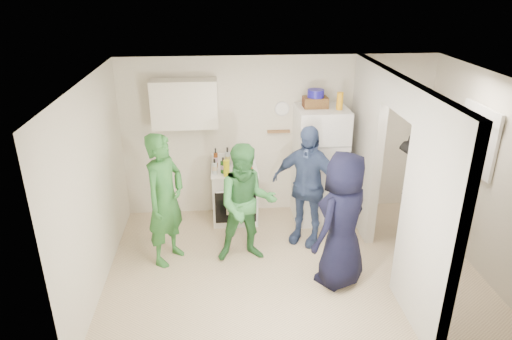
{
  "coord_description": "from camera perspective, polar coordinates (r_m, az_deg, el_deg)",
  "views": [
    {
      "loc": [
        -0.89,
        -4.99,
        3.56
      ],
      "look_at": [
        -0.45,
        0.4,
        1.25
      ],
      "focal_mm": 32.0,
      "sensor_mm": 36.0,
      "label": 1
    }
  ],
  "objects": [
    {
      "name": "bottle_e",
      "position": [
        7.05,
        -2.12,
        1.68
      ],
      "size": [
        0.07,
        0.07,
        0.28
      ],
      "primitive_type": "cylinder",
      "color": "#A3A7B4",
      "rests_on": "stove"
    },
    {
      "name": "partition_pier_back",
      "position": [
        6.84,
        13.45,
        2.73
      ],
      "size": [
        0.12,
        1.2,
        2.5
      ],
      "primitive_type": "cube",
      "color": "silver",
      "rests_on": "floor"
    },
    {
      "name": "yellow_cup_stack_stove",
      "position": [
        6.66,
        -3.7,
        0.21
      ],
      "size": [
        0.09,
        0.09,
        0.25
      ],
      "primitive_type": "cylinder",
      "color": "yellow",
      "rests_on": "stove"
    },
    {
      "name": "red_cup",
      "position": [
        6.72,
        -0.79,
        -0.15
      ],
      "size": [
        0.09,
        0.09,
        0.12
      ],
      "primitive_type": "cylinder",
      "color": "#B12B0B",
      "rests_on": "stove"
    },
    {
      "name": "bottle_d",
      "position": [
        6.8,
        -2.42,
        0.94
      ],
      "size": [
        0.06,
        0.06,
        0.3
      ],
      "primitive_type": "cylinder",
      "color": "maroon",
      "rests_on": "stove"
    },
    {
      "name": "partition_header",
      "position": [
        5.55,
        17.8,
        8.92
      ],
      "size": [
        0.12,
        1.0,
        0.4
      ],
      "primitive_type": "cube",
      "color": "silver",
      "rests_on": "partition_pier_back"
    },
    {
      "name": "nook_window_frame",
      "position": [
        6.42,
        26.15,
        3.38
      ],
      "size": [
        0.04,
        0.76,
        0.86
      ],
      "primitive_type": "cube",
      "color": "white",
      "rests_on": "wall_right"
    },
    {
      "name": "wall_clock",
      "position": [
        6.99,
        3.28,
        7.65
      ],
      "size": [
        0.22,
        0.02,
        0.22
      ],
      "primitive_type": "cylinder",
      "rotation": [
        1.57,
        0.0,
        0.0
      ],
      "color": "white",
      "rests_on": "wall_back"
    },
    {
      "name": "partition_pier_front",
      "position": [
        4.98,
        20.89,
        -6.15
      ],
      "size": [
        0.12,
        1.2,
        2.5
      ],
      "primitive_type": "cube",
      "color": "silver",
      "rests_on": "floor"
    },
    {
      "name": "person_green_center",
      "position": [
        5.95,
        -1.19,
        -4.29
      ],
      "size": [
        0.82,
        0.66,
        1.64
      ],
      "primitive_type": "imported",
      "rotation": [
        0.0,
        0.0,
        0.05
      ],
      "color": "#3B8748",
      "rests_on": "floor"
    },
    {
      "name": "bottle_b",
      "position": [
        6.78,
        -4.14,
        0.6
      ],
      "size": [
        0.08,
        0.08,
        0.25
      ],
      "primitive_type": "cylinder",
      "color": "#1B4C19",
      "rests_on": "stove"
    },
    {
      "name": "nook_window",
      "position": [
        6.42,
        26.27,
        3.38
      ],
      "size": [
        0.03,
        0.7,
        0.8
      ],
      "primitive_type": "cube",
      "color": "black",
      "rests_on": "wall_right"
    },
    {
      "name": "bottle_h",
      "position": [
        6.76,
        -5.19,
        0.44
      ],
      "size": [
        0.08,
        0.08,
        0.24
      ],
      "primitive_type": "cylinder",
      "color": "silver",
      "rests_on": "stove"
    },
    {
      "name": "yellow_cup_stack_top",
      "position": [
        6.66,
        10.43,
        8.49
      ],
      "size": [
        0.09,
        0.09,
        0.25
      ],
      "primitive_type": "cylinder",
      "color": "orange",
      "rests_on": "fridge"
    },
    {
      "name": "wall_front",
      "position": [
        4.12,
        8.82,
        -11.3
      ],
      "size": [
        4.8,
        0.0,
        4.8
      ],
      "primitive_type": "plane",
      "rotation": [
        -1.57,
        0.0,
        0.0
      ],
      "color": "silver",
      "rests_on": "floor"
    },
    {
      "name": "wicker_basket",
      "position": [
        6.74,
        7.43,
        8.41
      ],
      "size": [
        0.35,
        0.25,
        0.15
      ],
      "primitive_type": "cube",
      "color": "brown",
      "rests_on": "fridge"
    },
    {
      "name": "bottle_f",
      "position": [
        6.89,
        -1.14,
        1.15
      ],
      "size": [
        0.07,
        0.07,
        0.27
      ],
      "primitive_type": "cylinder",
      "color": "#13351C",
      "rests_on": "stove"
    },
    {
      "name": "wall_left",
      "position": [
        5.7,
        -19.59,
        -2.19
      ],
      "size": [
        0.0,
        3.4,
        3.4
      ],
      "primitive_type": "plane",
      "rotation": [
        1.57,
        0.0,
        1.57
      ],
      "color": "silver",
      "rests_on": "floor"
    },
    {
      "name": "wall_back",
      "position": [
        7.13,
        2.78,
        4.2
      ],
      "size": [
        4.8,
        0.0,
        4.8
      ],
      "primitive_type": "plane",
      "rotation": [
        1.57,
        0.0,
        0.0
      ],
      "color": "silver",
      "rests_on": "floor"
    },
    {
      "name": "bottle_g",
      "position": [
        6.99,
        -0.77,
        1.43
      ],
      "size": [
        0.07,
        0.07,
        0.26
      ],
      "primitive_type": "cylinder",
      "color": "olive",
      "rests_on": "stove"
    },
    {
      "name": "floor",
      "position": [
        6.19,
        4.56,
        -12.04
      ],
      "size": [
        4.8,
        4.8,
        0.0
      ],
      "primitive_type": "plane",
      "color": "beige",
      "rests_on": "ground"
    },
    {
      "name": "nook_valance",
      "position": [
        6.31,
        26.51,
        6.37
      ],
      "size": [
        0.04,
        0.82,
        0.18
      ],
      "primitive_type": "cube",
      "color": "white",
      "rests_on": "wall_right"
    },
    {
      "name": "upper_cabinet",
      "position": [
        6.75,
        -8.92,
        8.17
      ],
      "size": [
        0.95,
        0.34,
        0.7
      ],
      "primitive_type": "cube",
      "color": "silver",
      "rests_on": "wall_back"
    },
    {
      "name": "spice_shelf",
      "position": [
        7.05,
        2.84,
        4.84
      ],
      "size": [
        0.35,
        0.08,
        0.03
      ],
      "primitive_type": "cube",
      "color": "olive",
      "rests_on": "wall_back"
    },
    {
      "name": "bottle_i",
      "position": [
        6.96,
        -2.48,
        1.24
      ],
      "size": [
        0.06,
        0.06,
        0.24
      ],
      "primitive_type": "cylinder",
      "color": "brown",
      "rests_on": "stove"
    },
    {
      "name": "stove",
      "position": [
        7.09,
        -2.66,
        -3.15
      ],
      "size": [
        0.71,
        0.59,
        0.85
      ],
      "primitive_type": "cube",
      "color": "white",
      "rests_on": "floor"
    },
    {
      "name": "ceiling",
      "position": [
        5.18,
        5.44,
        11.22
      ],
      "size": [
        4.8,
        4.8,
        0.0
      ],
      "primitive_type": "plane",
      "rotation": [
        3.14,
        0.0,
        0.0
      ],
      "color": "white",
      "rests_on": "wall_back"
    },
    {
      "name": "blue_bowl",
      "position": [
        6.71,
        7.48,
        9.48
      ],
      "size": [
        0.24,
        0.24,
        0.11
      ],
      "primitive_type": "cylinder",
      "color": "#1B1593",
      "rests_on": "wicker_basket"
    },
    {
      "name": "person_nook",
      "position": [
        6.51,
        19.57,
        -2.78
      ],
      "size": [
        0.84,
        1.22,
        1.73
      ],
      "primitive_type": "imported",
      "rotation": [
        0.0,
        0.0,
        -1.75
      ],
      "color": "black",
      "rests_on": "floor"
    },
    {
      "name": "person_green_left",
      "position": [
        6.01,
        -11.29,
        -3.67
      ],
      "size": [
        0.71,
        0.78,
        1.79
      ],
      "primitive_type": "imported",
      "rotation": [
        0.0,
        0.0,
        1.02
      ],
      "color": "#32732E",
      "rests_on": "floor"
    },
    {
      "name": "bottle_a",
      "position": [
        6.98,
        -5.06,
        1.53
      ],
      "size": [
        0.06,
        0.06,
        0.31
      ],
      "primitive_type": "cylinder",
      "color": "brown",
      "rests_on": "stove"
    },
    {
      "name": "wall_right",
      "position": [
        6.41,
        26.65,
        -0.59
      ],
      "size": [
        0.0,
        3.4,
        3.4
      ],
      "primitive_type": "plane",
      "rotation": [
        1.57,
        0.0,
        -1.57
      ],
      "color": "silver",
      "rests_on": "floor"
    },
    {
      "name": "person_navy",
      "position": [
        5.57,
        10.76,
        -6.23
      ],
      "size": [
        1.0,
        0.97,
        1.73
      ],
      "primitive_type": "imported",
      "rotation": [
        0.0,
        0.0,
        -2.43
      ],
      "color": "black",
      "rests_on": "floor"
    },
    {
      "name": "person_denim",
      "position": [
        6.37,
        6.32,
        -1.97
      ],
      "size": [
        1.09,
        0.9,
        1.75
      ],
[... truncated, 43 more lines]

